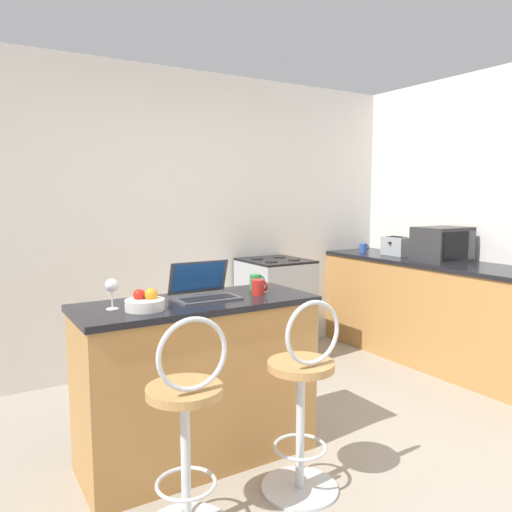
% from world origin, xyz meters
% --- Properties ---
extents(ground_plane, '(20.00, 20.00, 0.00)m').
position_xyz_m(ground_plane, '(0.00, 0.00, 0.00)').
color(ground_plane, gray).
extents(wall_back, '(12.00, 0.06, 2.60)m').
position_xyz_m(wall_back, '(0.00, 2.25, 1.30)').
color(wall_back, silver).
rests_on(wall_back, ground_plane).
extents(breakfast_bar, '(1.34, 0.55, 0.93)m').
position_xyz_m(breakfast_bar, '(-0.40, 0.62, 0.47)').
color(breakfast_bar, '#B27C42').
rests_on(breakfast_bar, ground_plane).
extents(counter_right, '(0.64, 2.75, 0.93)m').
position_xyz_m(counter_right, '(2.15, 0.86, 0.47)').
color(counter_right, '#B27C42').
rests_on(counter_right, ground_plane).
extents(bar_stool_near, '(0.40, 0.40, 1.02)m').
position_xyz_m(bar_stool_near, '(-0.72, 0.05, 0.48)').
color(bar_stool_near, silver).
rests_on(bar_stool_near, ground_plane).
extents(bar_stool_far, '(0.40, 0.40, 1.02)m').
position_xyz_m(bar_stool_far, '(-0.09, 0.05, 0.48)').
color(bar_stool_far, silver).
rests_on(bar_stool_far, ground_plane).
extents(laptop, '(0.36, 0.25, 0.21)m').
position_xyz_m(laptop, '(-0.34, 0.66, 0.99)').
color(laptop, '#47474C').
rests_on(laptop, breakfast_bar).
extents(microwave, '(0.46, 0.35, 0.31)m').
position_xyz_m(microwave, '(2.15, 1.01, 1.09)').
color(microwave, '#2D2D30').
rests_on(microwave, counter_right).
extents(toaster, '(0.18, 0.27, 0.18)m').
position_xyz_m(toaster, '(2.17, 1.55, 1.02)').
color(toaster, '#9EA3A8').
rests_on(toaster, counter_right).
extents(stove_range, '(0.55, 0.61, 0.94)m').
position_xyz_m(stove_range, '(0.97, 1.89, 0.47)').
color(stove_range, '#9EA3A8').
rests_on(stove_range, ground_plane).
extents(mug_blue, '(0.09, 0.08, 0.09)m').
position_xyz_m(mug_blue, '(2.07, 1.91, 0.98)').
color(mug_blue, '#2D51AD').
rests_on(mug_blue, counter_right).
extents(mug_red, '(0.09, 0.07, 0.09)m').
position_xyz_m(mug_red, '(-0.03, 0.57, 0.98)').
color(mug_red, red).
rests_on(mug_red, breakfast_bar).
extents(wine_glass_tall, '(0.07, 0.07, 0.16)m').
position_xyz_m(wine_glass_tall, '(-0.87, 0.64, 1.05)').
color(wine_glass_tall, silver).
rests_on(wine_glass_tall, breakfast_bar).
extents(fruit_bowl, '(0.20, 0.20, 0.11)m').
position_xyz_m(fruit_bowl, '(-0.72, 0.55, 0.97)').
color(fruit_bowl, silver).
rests_on(fruit_bowl, breakfast_bar).
extents(mug_green, '(0.09, 0.07, 0.10)m').
position_xyz_m(mug_green, '(0.04, 0.72, 0.98)').
color(mug_green, '#338447').
rests_on(mug_green, breakfast_bar).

